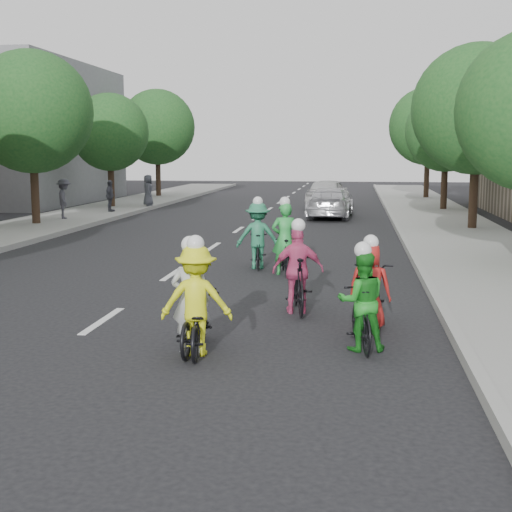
% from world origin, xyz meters
% --- Properties ---
extents(ground, '(120.00, 120.00, 0.00)m').
position_xyz_m(ground, '(0.00, 0.00, 0.00)').
color(ground, black).
rests_on(ground, ground).
extents(curb_left, '(0.18, 80.00, 0.18)m').
position_xyz_m(curb_left, '(-6.05, 10.00, 0.09)').
color(curb_left, '#999993').
rests_on(curb_left, ground).
extents(sidewalk_right, '(4.00, 80.00, 0.15)m').
position_xyz_m(sidewalk_right, '(8.00, 10.00, 0.07)').
color(sidewalk_right, gray).
rests_on(sidewalk_right, ground).
extents(curb_right, '(0.18, 80.00, 0.18)m').
position_xyz_m(curb_right, '(6.05, 10.00, 0.09)').
color(curb_right, '#999993').
rests_on(curb_right, ground).
extents(bldg_sw, '(10.00, 14.00, 8.00)m').
position_xyz_m(bldg_sw, '(-16.00, 28.00, 4.00)').
color(bldg_sw, slate).
rests_on(bldg_sw, ground).
extents(tree_l_3, '(4.80, 4.80, 6.93)m').
position_xyz_m(tree_l_3, '(-8.20, 15.00, 4.52)').
color(tree_l_3, black).
rests_on(tree_l_3, ground).
extents(tree_l_4, '(4.00, 4.00, 5.97)m').
position_xyz_m(tree_l_4, '(-8.20, 24.00, 3.96)').
color(tree_l_4, black).
rests_on(tree_l_4, ground).
extents(tree_l_5, '(4.80, 4.80, 6.93)m').
position_xyz_m(tree_l_5, '(-8.20, 33.00, 4.52)').
color(tree_l_5, black).
rests_on(tree_l_5, ground).
extents(tree_r_1, '(4.80, 4.80, 6.93)m').
position_xyz_m(tree_r_1, '(8.80, 15.60, 4.52)').
color(tree_r_1, black).
rests_on(tree_r_1, ground).
extents(tree_r_2, '(4.00, 4.00, 5.97)m').
position_xyz_m(tree_r_2, '(8.80, 24.60, 3.96)').
color(tree_r_2, black).
rests_on(tree_r_2, ground).
extents(tree_r_3, '(4.80, 4.80, 6.93)m').
position_xyz_m(tree_r_3, '(8.80, 33.60, 4.52)').
color(tree_r_3, black).
rests_on(tree_r_3, ground).
extents(cyclist_0, '(1.01, 1.84, 1.78)m').
position_xyz_m(cyclist_0, '(3.40, 1.17, 0.65)').
color(cyclist_0, black).
rests_on(cyclist_0, ground).
extents(cyclist_1, '(1.12, 1.67, 1.79)m').
position_xyz_m(cyclist_1, '(2.13, -1.79, 0.66)').
color(cyclist_1, black).
rests_on(cyclist_1, ground).
extents(cyclist_2, '(0.71, 1.52, 1.91)m').
position_xyz_m(cyclist_2, '(2.73, 5.35, 0.67)').
color(cyclist_2, black).
rests_on(cyclist_2, ground).
extents(cyclist_3, '(0.95, 2.02, 1.61)m').
position_xyz_m(cyclist_3, '(4.70, 0.19, 0.58)').
color(cyclist_3, black).
rests_on(cyclist_3, ground).
extents(cyclist_4, '(0.82, 1.65, 1.66)m').
position_xyz_m(cyclist_4, '(4.55, -1.20, 0.63)').
color(cyclist_4, black).
rests_on(cyclist_4, ground).
extents(cyclist_5, '(1.17, 1.55, 1.86)m').
position_xyz_m(cyclist_5, '(1.97, 6.10, 0.73)').
color(cyclist_5, black).
rests_on(cyclist_5, ground).
extents(cyclist_6, '(0.64, 1.70, 1.76)m').
position_xyz_m(cyclist_6, '(2.01, -1.63, 0.56)').
color(cyclist_6, black).
rests_on(cyclist_6, ground).
extents(follow_car_lead, '(2.16, 4.85, 1.38)m').
position_xyz_m(follow_car_lead, '(3.31, 20.51, 0.69)').
color(follow_car_lead, silver).
rests_on(follow_car_lead, ground).
extents(follow_car_trail, '(2.49, 4.83, 1.57)m').
position_xyz_m(follow_car_trail, '(3.00, 26.35, 0.79)').
color(follow_car_trail, silver).
rests_on(follow_car_trail, ground).
extents(spectator_0, '(1.03, 1.26, 1.70)m').
position_xyz_m(spectator_0, '(-7.85, 17.00, 1.00)').
color(spectator_0, '#4B4955').
rests_on(spectator_0, sidewalk_left).
extents(spectator_1, '(0.38, 0.88, 1.49)m').
position_xyz_m(spectator_1, '(-7.12, 20.70, 0.90)').
color(spectator_1, '#4C4C58').
rests_on(spectator_1, sidewalk_left).
extents(spectator_2, '(0.76, 0.93, 1.64)m').
position_xyz_m(spectator_2, '(-6.30, 24.25, 0.97)').
color(spectator_2, '#484A55').
rests_on(spectator_2, sidewalk_left).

